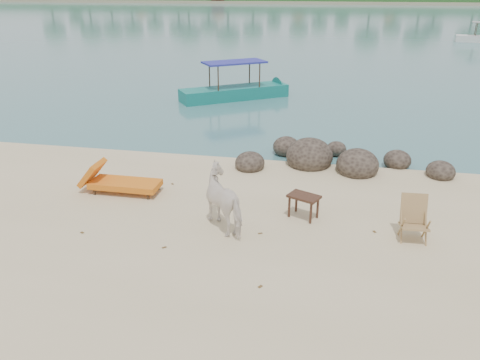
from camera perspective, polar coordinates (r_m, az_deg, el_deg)
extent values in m
plane|color=#3B7576|center=(97.61, 11.03, 19.46)|extent=(400.00, 400.00, 0.00)
ellipsoid|color=black|center=(13.80, 1.21, 1.98)|extent=(0.88, 0.96, 0.66)
ellipsoid|color=black|center=(14.26, 8.45, 2.82)|extent=(1.41, 1.55, 1.06)
ellipsoid|color=black|center=(13.91, 14.11, 1.70)|extent=(1.21, 1.34, 0.91)
ellipsoid|color=black|center=(14.81, 18.61, 2.18)|extent=(0.81, 0.89, 0.61)
ellipsoid|color=black|center=(14.36, 23.24, 0.85)|extent=(0.79, 0.87, 0.60)
ellipsoid|color=black|center=(15.28, 5.65, 3.96)|extent=(0.87, 0.95, 0.65)
ellipsoid|color=black|center=(15.43, 11.65, 3.62)|extent=(0.64, 0.70, 0.48)
imported|color=white|center=(10.28, -1.58, -2.49)|extent=(1.62, 1.63, 1.34)
plane|color=brown|center=(12.57, -9.84, -1.26)|extent=(0.13, 0.13, 0.00)
plane|color=brown|center=(10.75, 16.05, -6.21)|extent=(0.13, 0.13, 0.00)
plane|color=brown|center=(9.89, -9.20, -8.25)|extent=(0.14, 0.14, 0.00)
plane|color=brown|center=(10.87, -18.67, -6.23)|extent=(0.14, 0.14, 0.00)
plane|color=brown|center=(10.28, 2.47, -6.66)|extent=(0.13, 0.13, 0.00)
plane|color=brown|center=(12.85, -8.23, -0.59)|extent=(0.14, 0.14, 0.00)
plane|color=brown|center=(8.65, 2.48, -13.01)|extent=(0.14, 0.14, 0.00)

